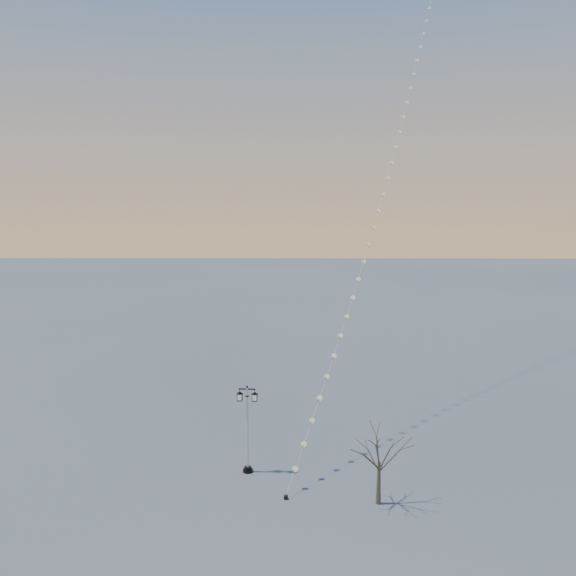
{
  "coord_description": "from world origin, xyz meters",
  "views": [
    {
      "loc": [
        0.8,
        -29.74,
        15.7
      ],
      "look_at": [
        0.41,
        7.04,
        10.6
      ],
      "focal_mm": 36.76,
      "sensor_mm": 36.0,
      "label": 1
    }
  ],
  "objects": [
    {
      "name": "kite_train",
      "position": [
        9.14,
        20.86,
        23.38
      ],
      "size": [
        18.15,
        41.81,
        46.89
      ],
      "rotation": [
        0.0,
        0.0,
        0.18
      ],
      "color": "black",
      "rests_on": "ground"
    },
    {
      "name": "street_lamp",
      "position": [
        -1.95,
        3.54,
        2.94
      ],
      "size": [
        1.35,
        0.59,
        5.31
      ],
      "rotation": [
        0.0,
        0.0,
        -0.07
      ],
      "color": "black",
      "rests_on": "ground"
    },
    {
      "name": "ground",
      "position": [
        0.0,
        0.0,
        0.0
      ],
      "size": [
        300.0,
        300.0,
        0.0
      ],
      "primitive_type": "plane",
      "color": "slate",
      "rests_on": "ground"
    },
    {
      "name": "bare_tree",
      "position": [
        5.3,
        -0.18,
        2.96
      ],
      "size": [
        2.57,
        2.57,
        4.27
      ],
      "rotation": [
        0.0,
        0.0,
        0.42
      ],
      "color": "#4D402F",
      "rests_on": "ground"
    }
  ]
}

